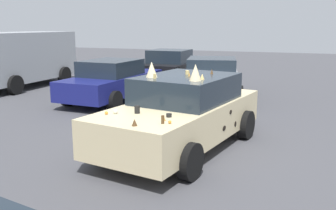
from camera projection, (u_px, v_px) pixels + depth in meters
The scene contains 6 objects.
ground_plane at pixel (181, 148), 7.86m from camera, with size 60.00×60.00×0.00m, color #47474C.
art_car_decorated at pixel (183, 113), 7.74m from camera, with size 4.61×2.53×1.81m.
parked_van_row_back_far at pixel (20, 57), 15.46m from camera, with size 5.12×2.37×2.23m.
parked_sedan_far_left at pixel (211, 78), 13.31m from camera, with size 4.78×2.80×1.39m.
parked_sedan_far_right at pixel (172, 67), 16.75m from camera, with size 3.99×2.02×1.47m.
parked_sedan_behind_left at pixel (113, 81), 12.71m from camera, with size 4.35×2.07×1.38m.
Camera 1 is at (-7.08, -2.50, 2.51)m, focal length 40.42 mm.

